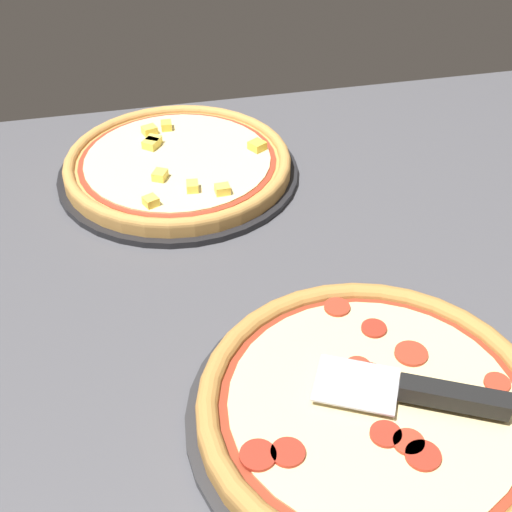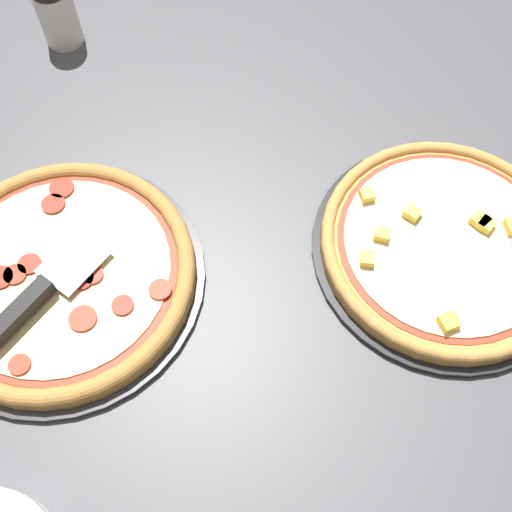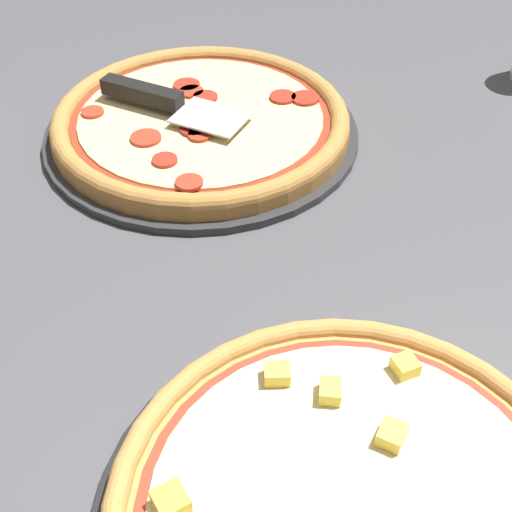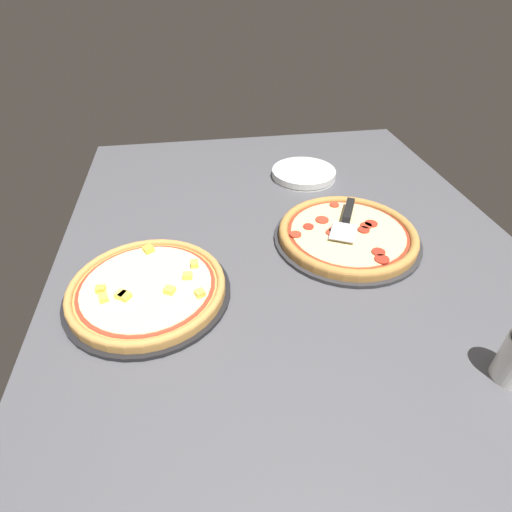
{
  "view_description": "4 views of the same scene",
  "coord_description": "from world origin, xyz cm",
  "px_view_note": "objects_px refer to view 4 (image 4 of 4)",
  "views": [
    {
      "loc": [
        -24.38,
        -59.12,
        60.73
      ],
      "look_at": [
        -8.97,
        10.59,
        3.0
      ],
      "focal_mm": 50.0,
      "sensor_mm": 36.0,
      "label": 1
    },
    {
      "loc": [
        30.08,
        17.05,
        74.94
      ],
      "look_at": [
        -8.97,
        10.59,
        3.0
      ],
      "focal_mm": 42.0,
      "sensor_mm": 36.0,
      "label": 2
    },
    {
      "loc": [
        -8.79,
        61.63,
        48.87
      ],
      "look_at": [
        -8.97,
        10.59,
        3.0
      ],
      "focal_mm": 50.0,
      "sensor_mm": 36.0,
      "label": 3
    },
    {
      "loc": [
        -85.23,
        22.87,
        62.98
      ],
      "look_at": [
        -8.97,
        10.59,
        3.0
      ],
      "focal_mm": 28.0,
      "sensor_mm": 36.0,
      "label": 4
    }
  ],
  "objects_px": {
    "pizza_front": "(348,233)",
    "plate_stack": "(304,174)",
    "pizza_back": "(147,287)",
    "serving_spatula": "(347,215)"
  },
  "relations": [
    {
      "from": "pizza_front",
      "to": "plate_stack",
      "type": "distance_m",
      "value": 0.38
    },
    {
      "from": "pizza_front",
      "to": "pizza_back",
      "type": "distance_m",
      "value": 0.54
    },
    {
      "from": "pizza_front",
      "to": "serving_spatula",
      "type": "height_order",
      "value": "serving_spatula"
    },
    {
      "from": "plate_stack",
      "to": "pizza_back",
      "type": "bearing_deg",
      "value": 136.1
    },
    {
      "from": "pizza_back",
      "to": "plate_stack",
      "type": "distance_m",
      "value": 0.72
    },
    {
      "from": "pizza_back",
      "to": "pizza_front",
      "type": "bearing_deg",
      "value": -75.45
    },
    {
      "from": "pizza_back",
      "to": "plate_stack",
      "type": "xyz_separation_m",
      "value": [
        0.52,
        -0.5,
        -0.01
      ]
    },
    {
      "from": "plate_stack",
      "to": "serving_spatula",
      "type": "bearing_deg",
      "value": -173.58
    },
    {
      "from": "serving_spatula",
      "to": "pizza_front",
      "type": "bearing_deg",
      "value": 164.02
    },
    {
      "from": "pizza_back",
      "to": "serving_spatula",
      "type": "xyz_separation_m",
      "value": [
        0.19,
        -0.53,
        0.02
      ]
    }
  ]
}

